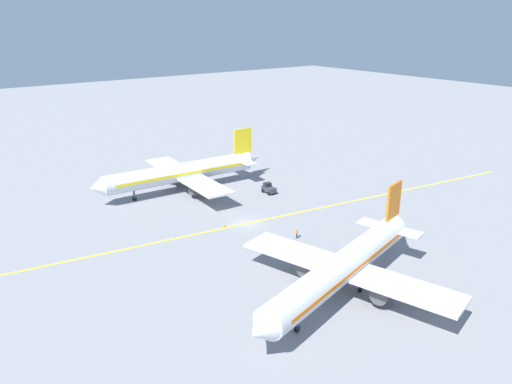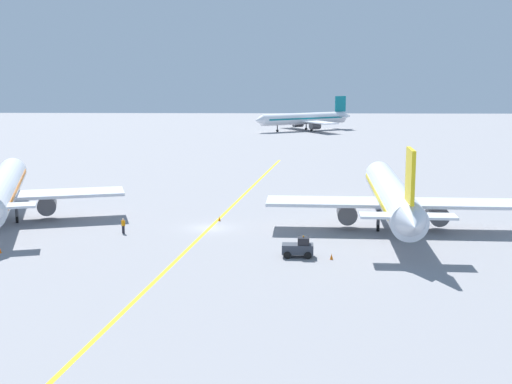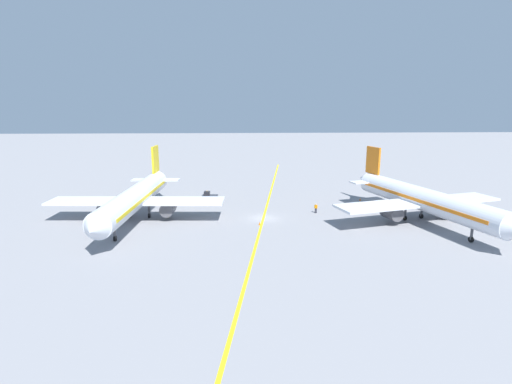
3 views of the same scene
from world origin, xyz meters
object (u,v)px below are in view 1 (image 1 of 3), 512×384
(traffic_cone_by_wingtip, at_px, (263,187))
(traffic_cone_mid_apron, at_px, (224,226))
(airplane_adjacent_stand, at_px, (183,172))
(traffic_cone_near_nose, at_px, (388,246))
(airplane_at_gate, at_px, (344,266))
(ground_crew_worker, at_px, (297,233))
(baggage_tug_dark, at_px, (269,188))

(traffic_cone_by_wingtip, bearing_deg, traffic_cone_mid_apron, 125.29)
(airplane_adjacent_stand, xyz_separation_m, traffic_cone_near_nose, (-40.07, -11.67, -3.43))
(traffic_cone_near_nose, distance_m, traffic_cone_by_wingtip, 32.35)
(airplane_at_gate, xyz_separation_m, traffic_cone_mid_apron, (25.53, 0.51, -3.43))
(ground_crew_worker, xyz_separation_m, traffic_cone_mid_apron, (10.04, 6.60, -0.63))
(baggage_tug_dark, bearing_deg, traffic_cone_near_nose, 178.57)
(baggage_tug_dark, bearing_deg, airplane_adjacent_stand, 48.84)
(airplane_adjacent_stand, bearing_deg, traffic_cone_by_wingtip, -120.30)
(traffic_cone_by_wingtip, bearing_deg, airplane_adjacent_stand, 59.70)
(baggage_tug_dark, xyz_separation_m, traffic_cone_by_wingtip, (3.08, -0.88, -0.63))
(airplane_at_gate, bearing_deg, airplane_adjacent_stand, -3.82)
(traffic_cone_near_nose, xyz_separation_m, traffic_cone_by_wingtip, (32.31, -1.61, 0.00))
(airplane_adjacent_stand, distance_m, ground_crew_worker, 29.98)
(airplane_at_gate, height_order, airplane_adjacent_stand, same)
(traffic_cone_near_nose, distance_m, traffic_cone_mid_apron, 25.45)
(baggage_tug_dark, height_order, traffic_cone_mid_apron, baggage_tug_dark)
(ground_crew_worker, relative_size, traffic_cone_mid_apron, 3.05)
(traffic_cone_mid_apron, bearing_deg, traffic_cone_near_nose, -143.33)
(airplane_adjacent_stand, height_order, traffic_cone_by_wingtip, airplane_adjacent_stand)
(airplane_adjacent_stand, distance_m, traffic_cone_mid_apron, 20.26)
(ground_crew_worker, distance_m, traffic_cone_mid_apron, 12.03)
(baggage_tug_dark, xyz_separation_m, traffic_cone_near_nose, (-29.22, 0.73, -0.63))
(airplane_at_gate, bearing_deg, traffic_cone_near_nose, -70.80)
(ground_crew_worker, height_order, traffic_cone_mid_apron, ground_crew_worker)
(airplane_adjacent_stand, distance_m, traffic_cone_near_nose, 41.87)
(ground_crew_worker, xyz_separation_m, traffic_cone_by_wingtip, (21.93, -10.21, -0.63))
(airplane_adjacent_stand, height_order, traffic_cone_mid_apron, airplane_adjacent_stand)
(traffic_cone_mid_apron, xyz_separation_m, traffic_cone_by_wingtip, (11.89, -16.81, 0.00))
(ground_crew_worker, bearing_deg, traffic_cone_mid_apron, 33.32)
(airplane_at_gate, height_order, baggage_tug_dark, airplane_at_gate)
(ground_crew_worker, bearing_deg, baggage_tug_dark, -26.33)
(airplane_at_gate, distance_m, traffic_cone_near_nose, 15.93)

